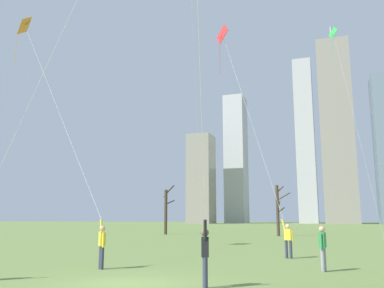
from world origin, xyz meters
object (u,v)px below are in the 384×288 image
kite_flyer_midfield_right_red (268,178)px  distant_kite_low_near_trees_teal (192,3)px  bare_tree_rightmost (278,209)px  distant_kite_drifting_left_green (336,46)px  bare_tree_right_of_center (166,210)px  kite_flyer_far_back_orange (73,162)px  bystander_watching_nearby (323,246)px  kite_flyer_midfield_center_purple (201,119)px

kite_flyer_midfield_right_red → distant_kite_low_near_trees_teal: size_ratio=0.55×
kite_flyer_midfield_right_red → bare_tree_rightmost: bearing=95.9°
kite_flyer_midfield_right_red → bare_tree_rightmost: 25.10m
distant_kite_low_near_trees_teal → distant_kite_drifting_left_green: distant_kite_low_near_trees_teal is taller
bare_tree_right_of_center → kite_flyer_far_back_orange: bearing=-75.5°
bystander_watching_nearby → kite_flyer_midfield_center_purple: bearing=-109.6°
kite_flyer_midfield_center_purple → kite_flyer_midfield_right_red: bearing=90.7°
kite_flyer_midfield_right_red → bystander_watching_nearby: 6.60m
bare_tree_rightmost → bystander_watching_nearby: bearing=-80.2°
bare_tree_rightmost → kite_flyer_far_back_orange: bearing=-99.8°
kite_flyer_midfield_center_purple → bare_tree_rightmost: 37.27m
kite_flyer_midfield_right_red → distant_kite_drifting_left_green: size_ratio=0.86×
bare_tree_right_of_center → distant_kite_drifting_left_green: bearing=-39.0°
distant_kite_low_near_trees_teal → bare_tree_right_of_center: 24.36m
kite_flyer_midfield_right_red → distant_kite_drifting_left_green: distant_kite_drifting_left_green is taller
kite_flyer_midfield_right_red → kite_flyer_far_back_orange: (-7.88, -5.77, 0.44)m
kite_flyer_far_back_orange → distant_kite_low_near_trees_teal: size_ratio=0.57×
kite_flyer_midfield_center_purple → bare_tree_rightmost: size_ratio=3.73×
kite_flyer_midfield_right_red → kite_flyer_midfield_center_purple: kite_flyer_midfield_center_purple is taller
bystander_watching_nearby → bare_tree_right_of_center: bearing=121.4°
distant_kite_drifting_left_green → bystander_watching_nearby: bearing=-95.5°
kite_flyer_midfield_center_purple → distant_kite_drifting_left_green: (3.85, 21.22, 10.15)m
kite_flyer_midfield_center_purple → bystander_watching_nearby: 8.13m
distant_kite_low_near_trees_teal → bystander_watching_nearby: bearing=-56.8°
kite_flyer_midfield_center_purple → distant_kite_drifting_left_green: size_ratio=1.27×
bare_tree_rightmost → bare_tree_right_of_center: bearing=179.3°
kite_flyer_far_back_orange → distant_kite_drifting_left_green: 21.44m
distant_kite_drifting_left_green → kite_flyer_far_back_orange: bearing=-128.8°
kite_flyer_midfield_center_purple → bare_tree_right_of_center: 40.63m
kite_flyer_midfield_right_red → bystander_watching_nearby: (2.62, -5.22, -3.06)m
kite_flyer_far_back_orange → bare_tree_rightmost: size_ratio=2.62×
distant_kite_drifting_left_green → bare_tree_rightmost: bearing=112.5°
distant_kite_low_near_trees_teal → distant_kite_drifting_left_green: bearing=-8.3°
kite_flyer_midfield_right_red → bare_tree_rightmost: size_ratio=2.50×
bare_tree_right_of_center → kite_flyer_midfield_right_red: bearing=-57.7°
bare_tree_rightmost → bare_tree_right_of_center: (-13.31, 0.16, 0.02)m
kite_flyer_far_back_orange → bare_tree_right_of_center: bearing=104.5°
kite_flyer_midfield_right_red → bare_tree_right_of_center: (-15.89, 25.10, -1.06)m
kite_flyer_far_back_orange → distant_kite_drifting_left_green: distant_kite_drifting_left_green is taller
kite_flyer_far_back_orange → distant_kite_low_near_trees_teal: distant_kite_low_near_trees_teal is taller
kite_flyer_midfield_right_red → bystander_watching_nearby: kite_flyer_midfield_right_red is taller
kite_flyer_far_back_orange → bystander_watching_nearby: kite_flyer_far_back_orange is taller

